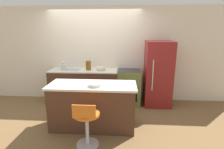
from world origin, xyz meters
TOP-DOWN VIEW (x-y plane):
  - ground_plane at (0.00, 0.00)m, footprint 14.00×14.00m
  - wall_back at (0.00, 0.64)m, footprint 8.00×0.06m
  - back_counter at (-0.27, 0.31)m, footprint 1.83×0.59m
  - kitchen_island at (0.19, -0.95)m, footprint 1.74×0.71m
  - oven_range at (0.95, 0.31)m, footprint 0.61×0.60m
  - refrigerator at (1.70, 0.29)m, footprint 0.68×0.67m
  - stool_chair at (0.20, -1.60)m, footprint 0.44×0.44m
  - kettle at (-0.81, 0.32)m, footprint 0.17×0.17m
  - mixing_bowl at (0.20, 0.32)m, footprint 0.24×0.24m
  - canister_jar at (-0.14, 0.32)m, footprint 0.14×0.14m
  - fruit_bowl at (0.28, -1.06)m, footprint 0.27×0.27m

SIDE VIEW (x-z plane):
  - ground_plane at x=0.00m, z-range 0.00..0.00m
  - stool_chair at x=0.20m, z-range 0.01..0.85m
  - back_counter at x=-0.27m, z-range 0.00..0.92m
  - kitchen_island at x=0.19m, z-range 0.00..0.92m
  - oven_range at x=0.95m, z-range 0.00..0.93m
  - refrigerator at x=1.70m, z-range 0.00..1.70m
  - fruit_bowl at x=0.28m, z-range 0.92..0.98m
  - mixing_bowl at x=0.20m, z-range 0.93..1.01m
  - kettle at x=-0.81m, z-range 0.91..1.13m
  - canister_jar at x=-0.14m, z-range 0.93..1.16m
  - wall_back at x=0.00m, z-range 0.00..2.60m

